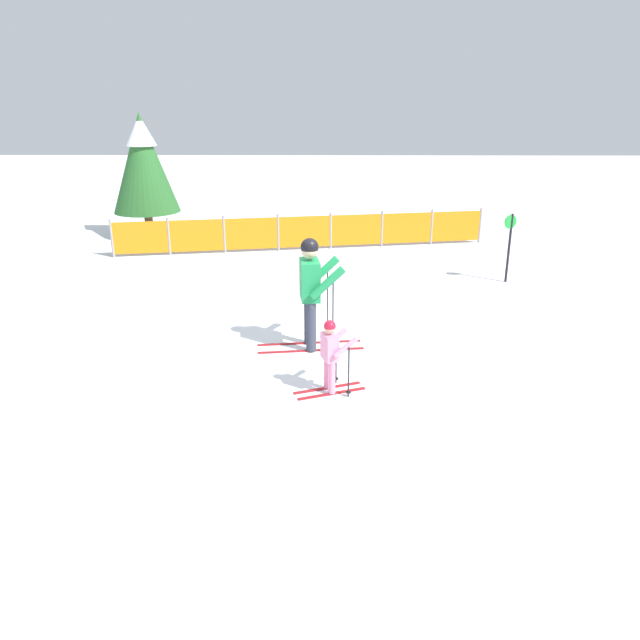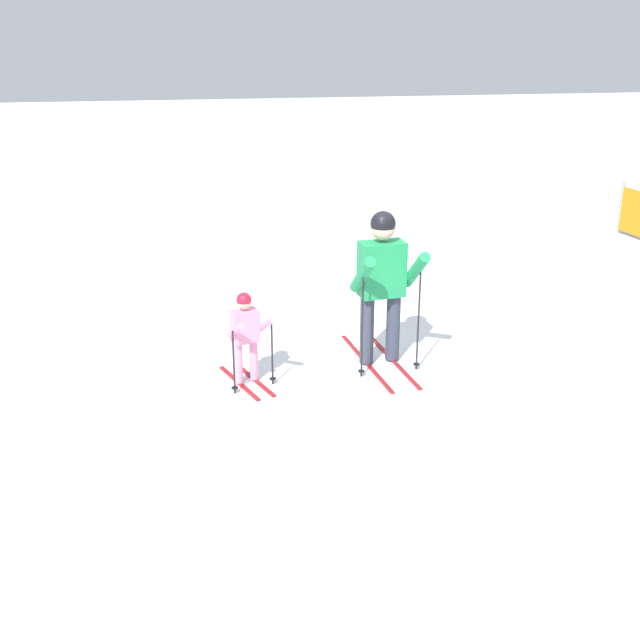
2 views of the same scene
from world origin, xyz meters
name	(u,v)px [view 1 (image 1 of 2)]	position (x,y,z in m)	size (l,w,h in m)	color
ground_plane	(323,344)	(0.00, 0.00, 0.00)	(60.00, 60.00, 0.00)	white
skier_adult	(311,284)	(-0.18, -0.13, 1.02)	(1.65, 0.78, 1.71)	maroon
skier_child	(331,351)	(0.11, -1.63, 0.58)	(0.95, 0.57, 1.00)	maroon
safety_fence	(305,232)	(-0.49, 6.15, 0.45)	(9.07, 1.68, 0.90)	gray
conifer_far	(143,161)	(-4.72, 7.57, 1.99)	(1.73, 1.73, 3.22)	#4C3823
trail_marker	(509,240)	(3.75, 3.41, 0.87)	(0.27, 0.13, 1.41)	black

